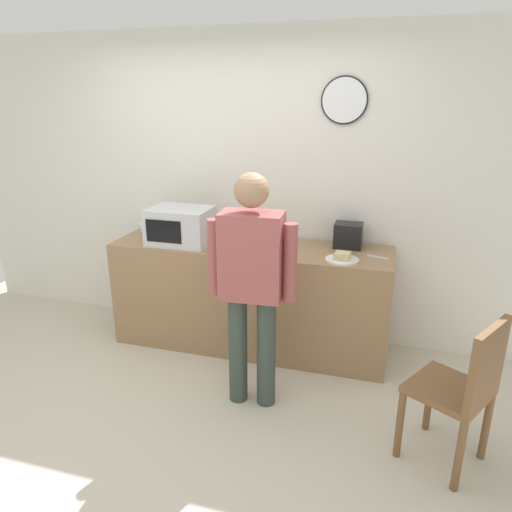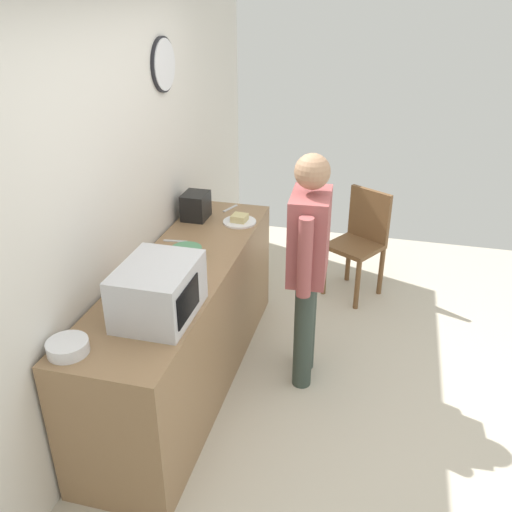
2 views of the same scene
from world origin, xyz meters
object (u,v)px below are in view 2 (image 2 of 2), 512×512
object	(u,v)px
spoon_utensil	(230,208)
person_standing	(308,256)
microwave	(158,291)
sandwich_plate	(240,220)
wooden_chair	(361,238)
cereal_bowl	(68,347)
salad_bowl	(186,252)
fork_utensil	(175,241)
toaster	(196,206)

from	to	relation	value
spoon_utensil	person_standing	size ratio (longest dim) A/B	0.10
microwave	person_standing	size ratio (longest dim) A/B	0.31
sandwich_plate	wooden_chair	distance (m)	1.24
sandwich_plate	cereal_bowl	world-z (taller)	same
salad_bowl	fork_utensil	size ratio (longest dim) A/B	1.21
fork_utensil	person_standing	distance (m)	0.96
cereal_bowl	toaster	bearing A→B (deg)	-0.82
fork_utensil	person_standing	world-z (taller)	person_standing
microwave	toaster	bearing A→B (deg)	11.63
fork_utensil	sandwich_plate	bearing A→B (deg)	-38.50
microwave	sandwich_plate	size ratio (longest dim) A/B	2.00
sandwich_plate	toaster	size ratio (longest dim) A/B	1.14
salad_bowl	fork_utensil	distance (m)	0.25
spoon_utensil	fork_utensil	bearing A→B (deg)	164.15
microwave	spoon_utensil	world-z (taller)	microwave
person_standing	salad_bowl	bearing A→B (deg)	97.77
microwave	fork_utensil	bearing A→B (deg)	16.84
cereal_bowl	toaster	size ratio (longest dim) A/B	0.93
microwave	spoon_utensil	size ratio (longest dim) A/B	2.94
salad_bowl	cereal_bowl	world-z (taller)	cereal_bowl
salad_bowl	person_standing	xyz separation A→B (m)	(0.11, -0.79, 0.01)
microwave	wooden_chair	world-z (taller)	microwave
cereal_bowl	spoon_utensil	world-z (taller)	cereal_bowl
microwave	cereal_bowl	distance (m)	0.54
sandwich_plate	fork_utensil	bearing A→B (deg)	141.50
cereal_bowl	person_standing	bearing A→B (deg)	-38.24
sandwich_plate	wooden_chair	world-z (taller)	sandwich_plate
salad_bowl	toaster	bearing A→B (deg)	14.24
salad_bowl	wooden_chair	bearing A→B (deg)	-36.79
fork_utensil	spoon_utensil	world-z (taller)	same
cereal_bowl	spoon_utensil	bearing A→B (deg)	-6.32
fork_utensil	cereal_bowl	bearing A→B (deg)	178.77
toaster	person_standing	world-z (taller)	person_standing
toaster	spoon_utensil	bearing A→B (deg)	-38.63
toaster	spoon_utensil	distance (m)	0.33
salad_bowl	cereal_bowl	bearing A→B (deg)	170.68
toaster	spoon_utensil	size ratio (longest dim) A/B	1.29
person_standing	microwave	bearing A→B (deg)	140.12
cereal_bowl	sandwich_plate	bearing A→B (deg)	-11.93
microwave	sandwich_plate	xyz separation A→B (m)	(1.33, -0.07, -0.13)
cereal_bowl	spoon_utensil	xyz separation A→B (m)	(2.02, -0.22, -0.03)
wooden_chair	person_standing	bearing A→B (deg)	168.65
toaster	person_standing	bearing A→B (deg)	-118.85
fork_utensil	wooden_chair	size ratio (longest dim) A/B	0.18
salad_bowl	person_standing	distance (m)	0.80
salad_bowl	cereal_bowl	xyz separation A→B (m)	(-1.14, 0.19, 0.00)
cereal_bowl	toaster	xyz separation A→B (m)	(1.77, -0.03, 0.07)
toaster	wooden_chair	world-z (taller)	toaster
toaster	fork_utensil	size ratio (longest dim) A/B	1.29
fork_utensil	spoon_utensil	bearing A→B (deg)	-15.85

